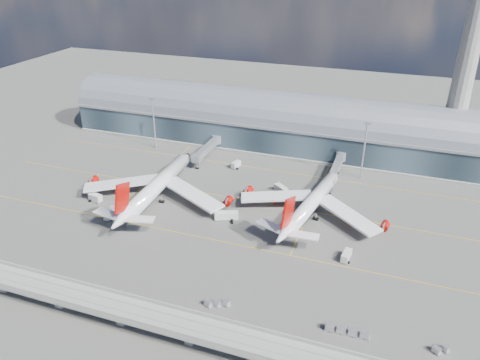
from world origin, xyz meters
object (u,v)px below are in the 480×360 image
(airliner_right, at_px, (311,204))
(control_tower, at_px, (469,51))
(service_truck_4, at_px, (236,165))
(service_truck_3, at_px, (346,256))
(floodlight_mast_right, at_px, (364,149))
(service_truck_2, at_px, (226,216))
(floodlight_mast_left, at_px, (154,122))
(cargo_train_0, at_px, (217,303))
(airliner_left, at_px, (156,187))
(cargo_train_1, at_px, (347,331))
(service_truck_1, at_px, (95,198))
(service_truck_0, at_px, (110,213))
(service_truck_5, at_px, (281,189))
(cargo_train_2, at_px, (441,349))

(airliner_right, bearing_deg, control_tower, 62.70)
(service_truck_4, bearing_deg, service_truck_3, -25.94)
(floodlight_mast_right, height_order, service_truck_2, floodlight_mast_right)
(control_tower, xyz_separation_m, floodlight_mast_left, (-135.00, -28.00, -38.00))
(control_tower, bearing_deg, cargo_train_0, -117.34)
(floodlight_mast_left, distance_m, service_truck_3, 119.91)
(airliner_left, bearing_deg, control_tower, 31.90)
(floodlight_mast_right, bearing_deg, cargo_train_1, -85.44)
(floodlight_mast_left, bearing_deg, service_truck_2, -41.71)
(floodlight_mast_right, xyz_separation_m, service_truck_1, (-96.36, -55.74, -12.05))
(service_truck_0, xyz_separation_m, service_truck_5, (54.99, 39.46, 0.11))
(cargo_train_1, distance_m, cargo_train_2, 23.02)
(floodlight_mast_left, xyz_separation_m, service_truck_2, (57.33, -51.09, -11.99))
(floodlight_mast_right, bearing_deg, floodlight_mast_left, 180.00)
(service_truck_3, relative_size, service_truck_4, 1.12)
(airliner_right, xyz_separation_m, cargo_train_1, (21.50, -55.57, -3.90))
(service_truck_3, bearing_deg, service_truck_0, -170.27)
(airliner_left, height_order, cargo_train_0, airliner_left)
(service_truck_5, xyz_separation_m, cargo_train_0, (0.45, -70.52, -0.76))
(control_tower, relative_size, service_truck_1, 17.82)
(service_truck_3, bearing_deg, service_truck_1, -175.26)
(service_truck_0, xyz_separation_m, service_truck_2, (41.37, 12.84, 0.12))
(airliner_right, bearing_deg, cargo_train_0, -94.93)
(cargo_train_2, bearing_deg, service_truck_3, 76.30)
(airliner_left, height_order, service_truck_1, airliner_left)
(floodlight_mast_right, relative_size, service_truck_4, 4.77)
(control_tower, height_order, floodlight_mast_right, control_tower)
(floodlight_mast_left, height_order, airliner_left, floodlight_mast_left)
(airliner_left, xyz_separation_m, service_truck_0, (-9.78, -17.38, -4.15))
(service_truck_3, bearing_deg, floodlight_mast_right, 100.14)
(floodlight_mast_left, relative_size, service_truck_1, 4.45)
(airliner_right, distance_m, service_truck_2, 31.69)
(airliner_right, relative_size, service_truck_3, 9.90)
(cargo_train_0, bearing_deg, airliner_left, 64.63)
(control_tower, relative_size, floodlight_mast_left, 4.01)
(airliner_right, height_order, service_truck_5, airliner_right)
(cargo_train_0, bearing_deg, cargo_train_1, -66.26)
(service_truck_5, bearing_deg, service_truck_1, 153.70)
(service_truck_0, bearing_deg, service_truck_4, 54.99)
(service_truck_3, bearing_deg, cargo_train_0, -124.70)
(cargo_train_0, xyz_separation_m, cargo_train_2, (59.00, 3.34, -0.04))
(service_truck_0, distance_m, service_truck_5, 67.68)
(service_truck_1, bearing_deg, service_truck_3, -81.60)
(service_truck_4, height_order, cargo_train_2, service_truck_4)
(service_truck_0, height_order, service_truck_1, service_truck_1)
(airliner_left, bearing_deg, service_truck_1, -159.82)
(floodlight_mast_right, relative_size, service_truck_0, 3.50)
(floodlight_mast_right, distance_m, service_truck_0, 106.28)
(airliner_left, height_order, service_truck_4, airliner_left)
(service_truck_2, height_order, cargo_train_0, service_truck_2)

